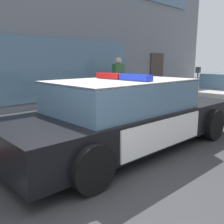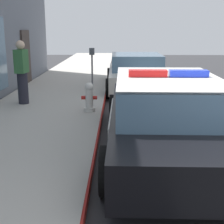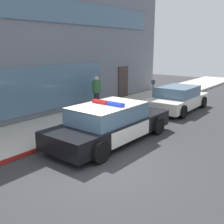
{
  "view_description": "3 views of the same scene",
  "coord_description": "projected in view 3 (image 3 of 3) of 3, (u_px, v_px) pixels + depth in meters",
  "views": [
    {
      "loc": [
        -1.69,
        -2.18,
        1.73
      ],
      "look_at": [
        2.13,
        1.83,
        0.61
      ],
      "focal_mm": 40.36,
      "sensor_mm": 36.0,
      "label": 1
    },
    {
      "loc": [
        -3.73,
        2.02,
        2.17
      ],
      "look_at": [
        1.55,
        2.11,
        0.82
      ],
      "focal_mm": 52.79,
      "sensor_mm": 36.0,
      "label": 2
    },
    {
      "loc": [
        -5.35,
        -4.57,
        3.37
      ],
      "look_at": [
        3.47,
        2.31,
        0.62
      ],
      "focal_mm": 43.14,
      "sensor_mm": 36.0,
      "label": 3
    }
  ],
  "objects": [
    {
      "name": "ground",
      "position": [
        101.0,
        168.0,
        7.63
      ],
      "size": [
        48.0,
        48.0,
        0.0
      ],
      "primitive_type": "plane",
      "color": "#303033"
    },
    {
      "name": "pedestrian_on_sidewalk",
      "position": [
        97.0,
        92.0,
        14.05
      ],
      "size": [
        0.43,
        0.31,
        1.71
      ],
      "rotation": [
        0.0,
        0.0,
        1.45
      ],
      "color": "#23232D",
      "rests_on": "sidewalk"
    },
    {
      "name": "car_down_street",
      "position": [
        177.0,
        99.0,
        14.36
      ],
      "size": [
        4.29,
        2.13,
        1.29
      ],
      "rotation": [
        0.0,
        0.0,
        0.01
      ],
      "color": "silver",
      "rests_on": "ground"
    },
    {
      "name": "fire_hydrant",
      "position": [
        115.0,
        110.0,
        12.39
      ],
      "size": [
        0.34,
        0.39,
        0.73
      ],
      "color": "silver",
      "rests_on": "sidewalk"
    },
    {
      "name": "sidewalk",
      "position": [
        20.0,
        137.0,
        9.96
      ],
      "size": [
        48.0,
        3.02,
        0.15
      ],
      "primitive_type": "cube",
      "color": "#B2ADA3",
      "rests_on": "ground"
    },
    {
      "name": "police_cruiser",
      "position": [
        111.0,
        123.0,
        9.64
      ],
      "size": [
        5.22,
        2.17,
        1.49
      ],
      "rotation": [
        0.0,
        0.0,
        -0.01
      ],
      "color": "black",
      "rests_on": "ground"
    },
    {
      "name": "parking_meter",
      "position": [
        153.0,
        87.0,
        15.31
      ],
      "size": [
        0.12,
        0.18,
        1.34
      ],
      "color": "slate",
      "rests_on": "sidewalk"
    },
    {
      "name": "curb_red_paint",
      "position": [
        47.0,
        147.0,
        9.05
      ],
      "size": [
        28.8,
        0.04,
        0.14
      ],
      "primitive_type": "cube",
      "color": "maroon",
      "rests_on": "ground"
    }
  ]
}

